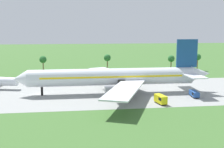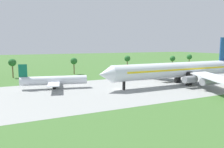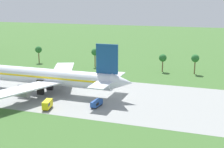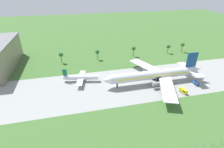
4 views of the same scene
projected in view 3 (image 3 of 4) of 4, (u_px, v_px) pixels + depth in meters
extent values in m
cylinder|color=silver|center=(38.00, 76.00, 114.65)|extent=(57.82, 5.91, 5.91)
cone|color=silver|center=(122.00, 82.00, 104.27)|extent=(7.39, 5.62, 5.62)
cube|color=yellow|center=(38.00, 75.00, 114.55)|extent=(49.15, 6.03, 0.59)
cube|color=navy|center=(107.00, 59.00, 104.24)|extent=(7.69, 0.50, 10.05)
cube|color=silver|center=(108.00, 80.00, 105.80)|extent=(5.32, 23.65, 0.30)
cube|color=silver|center=(18.00, 90.00, 100.36)|extent=(18.41, 30.80, 0.44)
cube|color=silver|center=(62.00, 70.00, 128.06)|extent=(18.41, 30.80, 0.44)
cylinder|color=gray|center=(26.00, 88.00, 108.96)|extent=(5.32, 2.66, 2.66)
cylinder|color=gray|center=(22.00, 93.00, 102.76)|extent=(5.32, 2.66, 2.66)
cylinder|color=gray|center=(47.00, 79.00, 122.01)|extent=(5.32, 2.66, 2.66)
cylinder|color=gray|center=(59.00, 76.00, 126.70)|extent=(5.32, 2.66, 2.66)
cube|color=black|center=(40.00, 87.00, 111.51)|extent=(2.40, 1.20, 5.36)
cube|color=black|center=(50.00, 83.00, 117.49)|extent=(2.40, 1.20, 5.36)
cube|color=black|center=(48.00, 108.00, 97.43)|extent=(2.65, 4.51, 0.40)
cube|color=yellow|center=(47.00, 104.00, 97.11)|extent=(3.00, 5.28, 2.34)
cube|color=black|center=(46.00, 104.00, 95.71)|extent=(2.36, 2.13, 0.90)
cube|color=black|center=(97.00, 106.00, 99.49)|extent=(2.16, 4.65, 0.40)
cube|color=#234C99|center=(97.00, 103.00, 99.25)|extent=(2.43, 5.46, 1.61)
cube|color=black|center=(95.00, 104.00, 97.89)|extent=(2.19, 2.02, 0.90)
cylinder|color=brown|center=(39.00, 57.00, 168.11)|extent=(0.56, 0.56, 6.52)
sphere|color=#28662D|center=(38.00, 50.00, 167.21)|extent=(3.60, 3.60, 3.60)
cylinder|color=brown|center=(163.00, 65.00, 147.06)|extent=(0.56, 0.56, 6.02)
sphere|color=#28662D|center=(163.00, 58.00, 146.22)|extent=(3.60, 3.60, 3.60)
cylinder|color=brown|center=(95.00, 60.00, 157.77)|extent=(0.56, 0.56, 6.96)
sphere|color=#28662D|center=(95.00, 52.00, 156.82)|extent=(3.60, 3.60, 3.60)
cylinder|color=brown|center=(195.00, 67.00, 142.33)|extent=(0.56, 0.56, 6.73)
sphere|color=#28662D|center=(195.00, 58.00, 141.40)|extent=(3.60, 3.60, 3.60)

